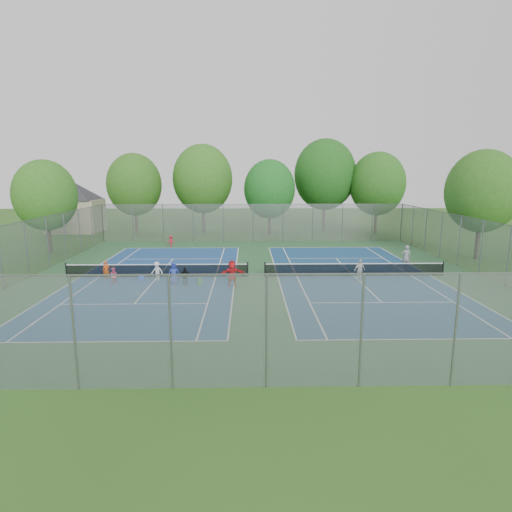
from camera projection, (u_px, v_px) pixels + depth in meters
The scene contains 40 objects.
ground at pixel (256, 277), 30.40m from camera, with size 120.00×120.00×0.00m, color #2D591B.
court_pad at pixel (256, 277), 30.40m from camera, with size 32.00×32.00×0.01m, color #2A5932.
court_left at pixel (158, 277), 30.26m from camera, with size 10.97×23.77×0.01m, color navy.
court_right at pixel (354, 276), 30.54m from camera, with size 10.97×23.77×0.01m, color navy.
net_left at pixel (157, 271), 30.18m from camera, with size 12.87×0.10×0.91m, color black.
net_right at pixel (354, 270), 30.46m from camera, with size 12.87×0.10×0.91m, color black.
fence_north at pixel (253, 223), 45.72m from camera, with size 32.00×0.10×4.00m, color gray.
fence_south at pixel (266, 332), 14.32m from camera, with size 32.00×0.10×4.00m, color gray.
fence_west at pixel (26, 250), 29.70m from camera, with size 32.00×0.10×4.00m, color gray.
fence_east at pixel (481, 248), 30.34m from camera, with size 32.00×0.10×4.00m, color gray.
house at pixel (74, 198), 52.71m from camera, with size 11.03×11.03×7.30m.
tree_nw at pixel (134, 185), 50.59m from camera, with size 6.40×6.40×9.58m.
tree_nl at pixel (203, 179), 51.61m from camera, with size 7.20×7.20×10.69m.
tree_nc at pixel (270, 189), 50.02m from camera, with size 6.00×6.00×8.85m.
tree_nr at pixel (325, 175), 52.79m from camera, with size 7.60×7.60×11.42m.
tree_ne at pixel (377, 184), 51.16m from camera, with size 6.60×6.60×9.77m.
tree_side_w at pixel (45, 195), 38.83m from camera, with size 5.60×5.60×8.47m.
tree_side_e at pixel (483, 191), 35.58m from camera, with size 6.00×6.00×9.20m.
ball_crate at pixel (141, 278), 29.35m from camera, with size 0.34×0.34×0.29m, color blue.
ball_hopper at pixel (200, 282), 27.93m from camera, with size 0.26×0.26×0.50m, color #268C3D.
student_a at pixel (106, 270), 29.48m from camera, with size 0.47×0.31×1.28m, color #C94B13.
student_b at pixel (114, 276), 28.03m from camera, with size 0.56×0.44×1.15m, color #E1577D.
student_c at pixel (157, 271), 29.20m from camera, with size 0.84×0.48×1.30m, color silver.
student_d at pixel (185, 276), 27.98m from camera, with size 0.70×0.29×1.20m, color black.
student_e at pixel (174, 273), 28.26m from camera, with size 0.71×0.46×1.46m, color #283C95.
student_f at pixel (232, 274), 27.59m from camera, with size 1.60×0.51×1.72m, color red.
child_far_baseline at pixel (171, 241), 42.43m from camera, with size 0.74×0.43×1.15m, color red.
instructor at pixel (406, 257), 32.61m from camera, with size 0.68×0.45×1.86m, color gray.
teen_court_b at pixel (360, 270), 29.04m from camera, with size 0.88×0.37×1.50m, color silver.
tennis_ball_0 at pixel (113, 301), 24.52m from camera, with size 0.07×0.07×0.07m, color gold.
tennis_ball_1 at pixel (174, 289), 27.02m from camera, with size 0.07×0.07×0.07m, color #BDD130.
tennis_ball_2 at pixel (133, 301), 24.45m from camera, with size 0.07×0.07×0.07m, color #BBD331.
tennis_ball_3 at pixel (180, 280), 29.31m from camera, with size 0.07×0.07×0.07m, color #E2EC37.
tennis_ball_4 at pixel (203, 281), 28.91m from camera, with size 0.07×0.07×0.07m, color #CCDA32.
tennis_ball_5 at pixel (138, 295), 25.70m from camera, with size 0.07×0.07×0.07m, color #C9E034.
tennis_ball_6 at pixel (69, 304), 23.84m from camera, with size 0.07×0.07×0.07m, color #C6D130.
tennis_ball_7 at pixel (135, 294), 25.80m from camera, with size 0.07×0.07×0.07m, color gold.
tennis_ball_8 at pixel (175, 287), 27.58m from camera, with size 0.07×0.07×0.07m, color #B0C82E.
tennis_ball_9 at pixel (172, 294), 25.85m from camera, with size 0.07×0.07×0.07m, color #B8D331.
tennis_ball_10 at pixel (126, 281), 29.04m from camera, with size 0.07×0.07×0.07m, color #C0D932.
Camera 1 is at (-0.63, -29.56, 7.24)m, focal length 30.00 mm.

